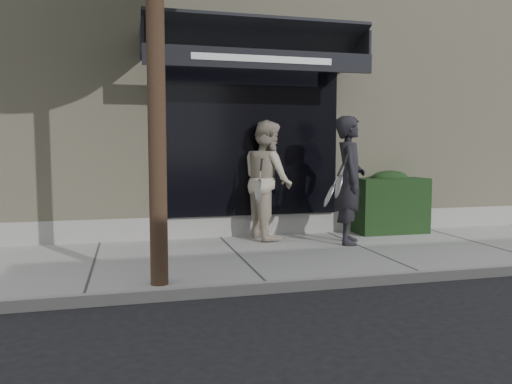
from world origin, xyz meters
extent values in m
plane|color=black|center=(0.00, 0.00, 0.00)|extent=(80.00, 80.00, 0.00)
cube|color=#9C9D98|center=(0.00, 0.00, 0.06)|extent=(20.00, 3.00, 0.12)
cube|color=gray|center=(0.00, -1.55, 0.07)|extent=(20.00, 0.10, 0.14)
cube|color=tan|center=(0.00, 5.00, 2.75)|extent=(14.00, 7.00, 5.50)
cube|color=gray|center=(0.00, 1.70, 0.25)|extent=(14.02, 0.42, 0.50)
cube|color=black|center=(-1.50, 1.55, 1.80)|extent=(3.20, 0.30, 2.60)
cube|color=gray|center=(-3.10, 1.70, 1.80)|extent=(0.08, 0.40, 2.60)
cube|color=gray|center=(0.10, 1.70, 1.80)|extent=(0.08, 0.40, 2.60)
cube|color=gray|center=(-1.50, 1.70, 3.14)|extent=(3.36, 0.40, 0.12)
cube|color=black|center=(-1.50, 1.00, 3.40)|extent=(3.60, 1.03, 0.55)
cube|color=black|center=(-1.50, 0.50, 3.01)|extent=(3.60, 0.05, 0.30)
cube|color=white|center=(-1.50, 0.47, 3.01)|extent=(2.20, 0.01, 0.10)
cube|color=black|center=(-3.28, 1.00, 3.32)|extent=(0.04, 1.00, 0.45)
cube|color=black|center=(0.28, 1.00, 3.32)|extent=(0.04, 1.00, 0.45)
cube|color=black|center=(1.10, 1.25, 0.62)|extent=(1.30, 0.70, 1.00)
ellipsoid|color=black|center=(1.10, 1.25, 1.12)|extent=(0.71, 0.38, 0.27)
cylinder|color=black|center=(-3.20, -1.30, 2.40)|extent=(0.20, 0.20, 4.80)
imported|color=black|center=(-0.07, 0.43, 1.15)|extent=(0.75, 0.88, 2.06)
torus|color=silver|center=(-0.37, 0.20, 1.07)|extent=(0.16, 0.32, 0.30)
cylinder|color=silver|center=(-0.37, 0.20, 1.07)|extent=(0.13, 0.28, 0.26)
cylinder|color=silver|center=(-0.37, 0.20, 1.07)|extent=(0.18, 0.06, 0.06)
cylinder|color=black|center=(-0.37, 0.20, 1.07)|extent=(0.20, 0.08, 0.08)
torus|color=silver|center=(-0.55, 0.13, 0.94)|extent=(0.22, 0.33, 0.29)
cylinder|color=silver|center=(-0.55, 0.13, 0.94)|extent=(0.18, 0.29, 0.25)
cylinder|color=silver|center=(-0.55, 0.13, 0.94)|extent=(0.17, 0.06, 0.09)
cylinder|color=black|center=(-0.55, 0.13, 0.94)|extent=(0.20, 0.08, 0.11)
imported|color=#BBAD96|center=(-1.23, 1.20, 1.12)|extent=(0.88, 1.07, 2.01)
torus|color=silver|center=(-1.49, 0.83, 0.98)|extent=(0.08, 0.31, 0.30)
cylinder|color=silver|center=(-1.49, 0.83, 0.98)|extent=(0.05, 0.27, 0.27)
cylinder|color=silver|center=(-1.49, 0.83, 0.98)|extent=(0.18, 0.03, 0.04)
cylinder|color=black|center=(-1.49, 0.83, 0.98)|extent=(0.20, 0.04, 0.06)
camera|label=1|loc=(-3.50, -6.95, 1.66)|focal=35.00mm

